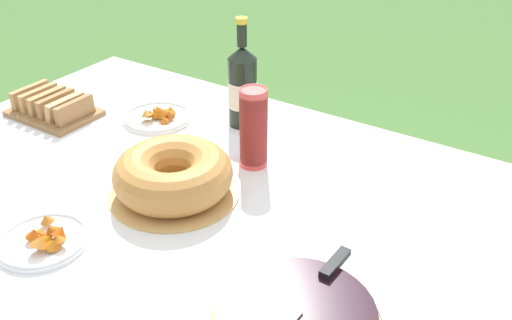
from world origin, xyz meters
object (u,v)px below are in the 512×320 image
juice_bottle_red (243,87)px  snack_plate_left (44,239)px  cup_stack (254,128)px  serving_knife (305,298)px  bread_board (53,107)px  snack_plate_near (158,116)px  bundt_cake (173,175)px

juice_bottle_red → snack_plate_left: 0.71m
cup_stack → snack_plate_left: size_ratio=1.11×
serving_knife → bread_board: bearing=-105.3°
cup_stack → snack_plate_near: size_ratio=1.04×
serving_knife → bread_board: 1.10m
cup_stack → juice_bottle_red: (-0.15, 0.18, 0.01)m
cup_stack → snack_plate_near: 0.40m
serving_knife → snack_plate_near: (-0.76, 0.47, -0.05)m
bundt_cake → bread_board: (-0.59, 0.13, -0.03)m
cup_stack → bundt_cake: bearing=-110.8°
bundt_cake → snack_plate_left: size_ratio=1.63×
snack_plate_near → snack_plate_left: size_ratio=1.07×
snack_plate_left → cup_stack: bearing=69.7°
serving_knife → snack_plate_near: bearing=-120.0°
bundt_cake → juice_bottle_red: (-0.07, 0.40, 0.07)m
bread_board → snack_plate_left: bearing=-41.8°
juice_bottle_red → bundt_cake: bearing=-80.0°
juice_bottle_red → bread_board: (-0.52, -0.27, -0.09)m
snack_plate_near → snack_plate_left: same height
serving_knife → bundt_cake: bundt_cake is taller
bundt_cake → snack_plate_near: (-0.30, 0.28, -0.04)m
bundt_cake → juice_bottle_red: bearing=100.0°
snack_plate_near → juice_bottle_red: bearing=27.5°
juice_bottle_red → bread_board: 0.59m
bundt_cake → snack_plate_left: bearing=-110.0°
cup_stack → bread_board: cup_stack is taller
bread_board → snack_plate_near: bearing=27.4°
juice_bottle_red → bread_board: bearing=-152.6°
cup_stack → snack_plate_near: cup_stack is taller
bundt_cake → juice_bottle_red: size_ratio=0.98×
serving_knife → snack_plate_near: 0.90m
bread_board → juice_bottle_red: bearing=27.4°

